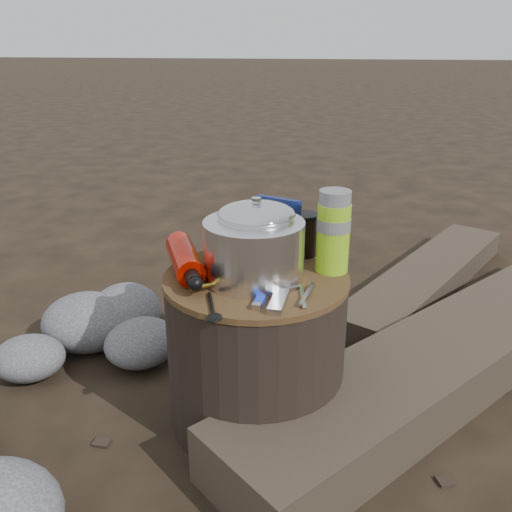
% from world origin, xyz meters
% --- Properties ---
extents(ground, '(60.00, 60.00, 0.00)m').
position_xyz_m(ground, '(0.00, 0.00, 0.00)').
color(ground, black).
rests_on(ground, ground).
extents(stump, '(0.46, 0.46, 0.43)m').
position_xyz_m(stump, '(0.00, 0.00, 0.21)').
color(stump, black).
rests_on(stump, ground).
extents(rock_ring, '(0.50, 1.09, 0.21)m').
position_xyz_m(rock_ring, '(-0.55, -0.11, 0.11)').
color(rock_ring, '#5B5B60').
rests_on(rock_ring, ground).
extents(log_main, '(1.43, 1.61, 0.16)m').
position_xyz_m(log_main, '(0.60, 0.34, 0.08)').
color(log_main, '#3D3226').
rests_on(log_main, ground).
extents(log_small, '(0.79, 1.21, 0.10)m').
position_xyz_m(log_small, '(0.56, 0.94, 0.05)').
color(log_small, '#3D3226').
rests_on(log_small, ground).
extents(foil_windscreen, '(0.24, 0.24, 0.15)m').
position_xyz_m(foil_windscreen, '(-0.00, -0.02, 0.50)').
color(foil_windscreen, silver).
rests_on(foil_windscreen, stump).
extents(camping_pot, '(0.19, 0.19, 0.19)m').
position_xyz_m(camping_pot, '(-0.00, 0.02, 0.52)').
color(camping_pot, silver).
rests_on(camping_pot, stump).
extents(fuel_bottle, '(0.19, 0.29, 0.07)m').
position_xyz_m(fuel_bottle, '(-0.18, -0.00, 0.46)').
color(fuel_bottle, '#A80B00').
rests_on(fuel_bottle, stump).
extents(thermos, '(0.08, 0.08, 0.21)m').
position_xyz_m(thermos, '(0.18, 0.07, 0.53)').
color(thermos, '#90CF1B').
rests_on(thermos, stump).
extents(travel_mug, '(0.08, 0.08, 0.11)m').
position_xyz_m(travel_mug, '(0.10, 0.17, 0.48)').
color(travel_mug, black).
rests_on(travel_mug, stump).
extents(stuff_sack, '(0.17, 0.14, 0.12)m').
position_xyz_m(stuff_sack, '(-0.09, 0.17, 0.49)').
color(stuff_sack, gold).
rests_on(stuff_sack, stump).
extents(food_pouch, '(0.13, 0.07, 0.16)m').
position_xyz_m(food_pouch, '(0.03, 0.15, 0.51)').
color(food_pouch, navy).
rests_on(food_pouch, stump).
extents(lighter, '(0.02, 0.08, 0.01)m').
position_xyz_m(lighter, '(0.03, -0.14, 0.43)').
color(lighter, '#1533DD').
rests_on(lighter, stump).
extents(multitool, '(0.04, 0.11, 0.02)m').
position_xyz_m(multitool, '(0.08, -0.15, 0.43)').
color(multitool, '#BABBC0').
rests_on(multitool, stump).
extents(pot_grabber, '(0.03, 0.12, 0.01)m').
position_xyz_m(pot_grabber, '(0.13, -0.10, 0.43)').
color(pot_grabber, '#BABBC0').
rests_on(pot_grabber, stump).
extents(spork, '(0.07, 0.14, 0.01)m').
position_xyz_m(spork, '(-0.07, -0.18, 0.43)').
color(spork, black).
rests_on(spork, stump).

